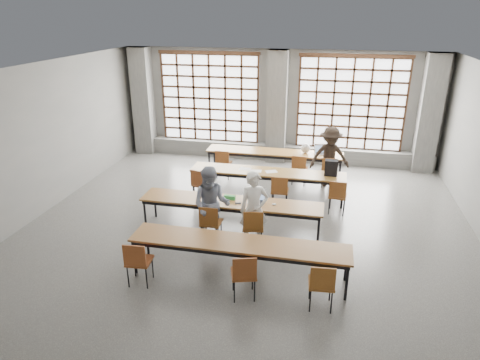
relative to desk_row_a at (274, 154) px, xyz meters
name	(u,v)px	position (x,y,z in m)	size (l,w,h in m)	color
floor	(243,237)	(-0.13, -3.90, -0.66)	(11.00, 11.00, 0.00)	#4F4F4D
ceiling	(244,73)	(-0.13, -3.90, 2.84)	(11.00, 11.00, 0.00)	silver
wall_back	(278,106)	(-0.13, 1.60, 1.09)	(10.00, 10.00, 0.00)	#626260
wall_left	(27,146)	(-5.13, -3.90, 1.09)	(11.00, 11.00, 0.00)	#626260
column_left	(143,101)	(-4.63, 1.32, 1.09)	(0.60, 0.55, 3.50)	#535351
column_mid	(277,107)	(-0.13, 1.32, 1.09)	(0.60, 0.55, 3.50)	#535351
column_right	(429,114)	(4.37, 1.32, 1.09)	(0.60, 0.55, 3.50)	#535351
window_left	(210,98)	(-2.38, 1.53, 1.24)	(3.32, 0.12, 3.00)	white
window_right	(351,105)	(2.12, 1.53, 1.24)	(3.32, 0.12, 3.00)	white
sill_ledge	(276,152)	(-0.13, 1.40, -0.41)	(9.80, 0.35, 0.50)	#535351
desk_row_a	(274,154)	(0.00, 0.00, 0.00)	(4.00, 0.70, 0.73)	brown
desk_row_b	(267,174)	(0.05, -1.68, 0.00)	(4.00, 0.70, 0.73)	brown
desk_row_c	(231,204)	(-0.45, -3.66, 0.00)	(4.00, 0.70, 0.73)	brown
desk_row_d	(239,245)	(0.10, -5.36, 0.00)	(4.00, 0.70, 0.73)	brown
chair_back_left	(223,161)	(-1.40, -0.63, -0.13)	(0.43, 0.43, 0.88)	brown
chair_back_mid	(299,167)	(0.79, -0.63, -0.13)	(0.45, 0.46, 0.88)	brown
chair_back_right	(329,169)	(1.60, -0.63, -0.13)	(0.44, 0.44, 0.88)	brown
chair_mid_left	(200,182)	(-1.57, -2.30, -0.13)	(0.53, 0.53, 0.88)	brown
chair_mid_centre	(280,189)	(0.45, -2.31, -0.13)	(0.44, 0.44, 0.88)	brown
chair_mid_right	(338,194)	(1.85, -2.31, -0.13)	(0.45, 0.46, 0.88)	brown
chair_front_left	(210,220)	(-0.75, -4.29, -0.13)	(0.42, 0.43, 0.88)	brown
chair_front_right	(253,225)	(0.16, -4.29, -0.13)	(0.48, 0.49, 0.88)	brown
chair_near_left	(137,259)	(-1.59, -5.99, -0.13)	(0.45, 0.46, 0.88)	brown
chair_near_mid	(244,272)	(0.32, -5.99, -0.13)	(0.52, 0.52, 0.88)	brown
chair_near_right	(322,282)	(1.61, -5.99, -0.13)	(0.45, 0.46, 0.88)	brown
student_male	(254,210)	(0.15, -4.16, 0.15)	(0.59, 0.39, 1.63)	silver
student_female	(211,205)	(-0.75, -4.16, 0.17)	(0.81, 0.63, 1.66)	#182549
student_back	(330,157)	(1.60, -0.50, 0.18)	(1.09, 0.62, 1.68)	black
laptop_front	(257,198)	(0.10, -3.55, 0.13)	(0.37, 0.31, 0.26)	#AEAEB3
laptop_back	(321,151)	(1.34, 0.11, 0.13)	(0.40, 0.36, 0.26)	#B3B3B8
mouse	(274,204)	(0.50, -3.68, 0.08)	(0.10, 0.06, 0.04)	white
green_box	(230,197)	(-0.50, -3.58, 0.11)	(0.25, 0.09, 0.09)	#2C893B
phone	(238,203)	(-0.27, -3.76, 0.07)	(0.13, 0.06, 0.01)	black
paper_sheet_a	(245,169)	(-0.55, -1.63, 0.07)	(0.30, 0.21, 0.00)	white
paper_sheet_b	(256,171)	(-0.25, -1.73, 0.07)	(0.30, 0.21, 0.00)	white
paper_sheet_c	(271,171)	(0.15, -1.68, 0.07)	(0.30, 0.21, 0.00)	silver
backpack	(331,168)	(1.65, -1.63, 0.27)	(0.32, 0.20, 0.40)	black
plastic_bag	(306,148)	(0.90, 0.05, 0.21)	(0.26, 0.21, 0.29)	silver
red_pouch	(139,259)	(-1.60, -5.91, -0.16)	(0.20, 0.08, 0.06)	#B71632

